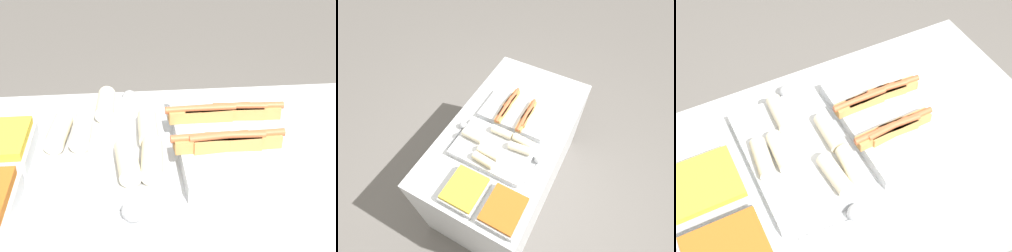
% 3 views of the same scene
% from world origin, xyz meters
% --- Properties ---
extents(ground_plane, '(12.00, 12.00, 0.00)m').
position_xyz_m(ground_plane, '(0.00, 0.00, 0.00)').
color(ground_plane, slate).
extents(counter, '(1.44, 0.82, 0.86)m').
position_xyz_m(counter, '(0.00, 0.00, 0.43)').
color(counter, silver).
rests_on(counter, ground_plane).
extents(tray_hotdogs, '(0.36, 0.51, 0.10)m').
position_xyz_m(tray_hotdogs, '(0.14, 0.00, 0.90)').
color(tray_hotdogs, silver).
rests_on(tray_hotdogs, counter).
extents(tray_wraps, '(0.34, 0.52, 0.11)m').
position_xyz_m(tray_wraps, '(-0.21, -0.01, 0.90)').
color(tray_wraps, silver).
rests_on(tray_wraps, counter).
extents(tray_side_back, '(0.26, 0.23, 0.07)m').
position_xyz_m(tray_side_back, '(-0.55, 0.01, 0.90)').
color(tray_side_back, silver).
rests_on(tray_side_back, counter).
extents(serving_spoon_near, '(0.22, 0.06, 0.06)m').
position_xyz_m(serving_spoon_near, '(-0.16, -0.30, 0.89)').
color(serving_spoon_near, '#B2B5BA').
rests_on(serving_spoon_near, counter).
extents(serving_spoon_far, '(0.24, 0.06, 0.06)m').
position_xyz_m(serving_spoon_far, '(-0.15, 0.30, 0.89)').
color(serving_spoon_far, '#B2B5BA').
rests_on(serving_spoon_far, counter).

